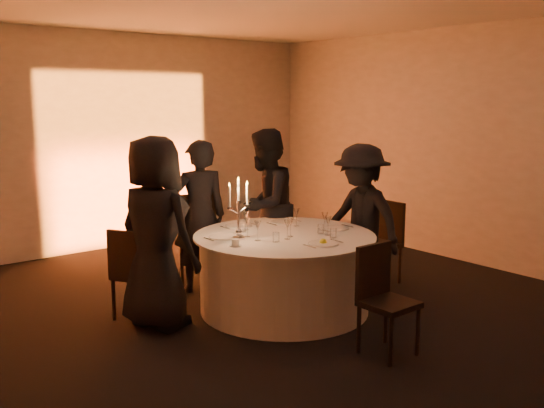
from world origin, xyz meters
TOP-DOWN VIEW (x-y plane):
  - floor at (0.00, 0.00)m, footprint 7.00×7.00m
  - wall_back at (0.00, 3.50)m, footprint 7.00×0.00m
  - wall_right at (3.00, 0.00)m, footprint 0.00×7.00m
  - uplighter_fixture at (0.00, 3.20)m, footprint 0.25×0.12m
  - banquet_table at (0.00, 0.00)m, footprint 1.80×1.80m
  - chair_left at (-1.31, 0.68)m, footprint 0.53×0.53m
  - chair_back_left at (-0.21, 1.40)m, footprint 0.51×0.51m
  - chair_back_right at (0.81, 1.21)m, footprint 0.61×0.61m
  - chair_right at (1.49, 0.02)m, footprint 0.42×0.42m
  - chair_front at (-0.02, -1.30)m, footprint 0.40×0.40m
  - guest_left at (-1.21, 0.39)m, footprint 0.80×1.00m
  - guest_back_left at (-0.32, 1.06)m, footprint 0.70×0.56m
  - guest_back_right at (0.48, 0.93)m, footprint 1.06×0.98m
  - guest_right at (1.05, -0.03)m, footprint 0.63×1.06m
  - plate_left at (-0.54, 0.27)m, footprint 0.36×0.29m
  - plate_back_left at (-0.13, 0.61)m, footprint 0.36×0.28m
  - plate_back_right at (0.37, 0.46)m, footprint 0.35×0.28m
  - plate_right at (0.59, -0.11)m, footprint 0.36×0.27m
  - plate_front at (0.03, -0.53)m, footprint 0.36×0.28m
  - coffee_cup at (-0.65, -0.08)m, footprint 0.11×0.11m
  - candelabra at (-0.46, 0.13)m, footprint 0.25×0.12m
  - wine_glass_a at (-0.01, -0.10)m, footprint 0.07×0.07m
  - wine_glass_b at (-0.18, 0.41)m, footprint 0.07×0.07m
  - wine_glass_c at (0.32, -0.29)m, footprint 0.07×0.07m
  - wine_glass_d at (-0.11, -0.17)m, footprint 0.07×0.07m
  - wine_glass_e at (0.43, -0.12)m, footprint 0.07×0.07m
  - wine_glass_f at (-0.36, -0.04)m, footprint 0.07×0.07m
  - wine_glass_g at (-0.35, 0.15)m, footprint 0.07×0.07m
  - wine_glass_h at (0.35, 0.23)m, footprint 0.07×0.07m
  - tumbler_a at (-0.26, 0.36)m, footprint 0.07×0.07m
  - tumbler_b at (0.28, -0.40)m, footprint 0.07×0.07m
  - tumbler_c at (-0.26, -0.19)m, footprint 0.07×0.07m
  - tumbler_d at (0.32, -0.18)m, footprint 0.07×0.07m

SIDE VIEW (x-z plane):
  - floor at x=0.00m, z-range 0.00..0.00m
  - uplighter_fixture at x=0.00m, z-range 0.00..0.10m
  - banquet_table at x=0.00m, z-range 0.00..0.77m
  - chair_left at x=-1.31m, z-range 0.05..0.94m
  - chair_front at x=-0.02m, z-range 0.06..0.96m
  - chair_right at x=1.49m, z-range 0.06..0.99m
  - chair_back_right at x=0.81m, z-range 0.07..1.09m
  - chair_back_left at x=-0.21m, z-range 0.07..1.11m
  - plate_right at x=0.59m, z-range 0.77..0.78m
  - plate_back_right at x=0.37m, z-range 0.77..0.78m
  - plate_back_left at x=-0.13m, z-range 0.77..0.78m
  - plate_left at x=-0.54m, z-range 0.77..0.78m
  - plate_front at x=0.03m, z-range 0.74..0.83m
  - coffee_cup at x=-0.65m, z-range 0.77..0.83m
  - guest_right at x=1.05m, z-range 0.00..1.62m
  - tumbler_a at x=-0.26m, z-range 0.77..0.86m
  - tumbler_b at x=0.28m, z-range 0.77..0.86m
  - tumbler_c at x=-0.26m, z-range 0.77..0.86m
  - tumbler_d at x=0.32m, z-range 0.77..0.86m
  - guest_back_left at x=-0.32m, z-range 0.00..1.66m
  - guest_back_right at x=0.48m, z-range 0.00..1.76m
  - guest_left at x=-1.21m, z-range 0.00..1.78m
  - wine_glass_a at x=-0.01m, z-range 0.81..1.00m
  - wine_glass_b at x=-0.18m, z-range 0.81..1.00m
  - wine_glass_c at x=0.32m, z-range 0.81..1.00m
  - wine_glass_d at x=-0.11m, z-range 0.81..1.00m
  - wine_glass_e at x=0.43m, z-range 0.81..1.00m
  - wine_glass_f at x=-0.36m, z-range 0.81..1.00m
  - wine_glass_g at x=-0.35m, z-range 0.81..1.00m
  - wine_glass_h at x=0.35m, z-range 0.81..1.00m
  - candelabra at x=-0.46m, z-range 0.68..1.28m
  - wall_back at x=0.00m, z-range -2.00..5.00m
  - wall_right at x=3.00m, z-range -2.00..5.00m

